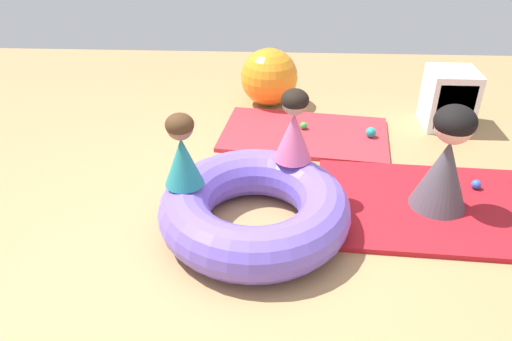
# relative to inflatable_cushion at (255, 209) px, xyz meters

# --- Properties ---
(ground_plane) EXTENTS (8.00, 8.00, 0.00)m
(ground_plane) POSITION_rel_inflatable_cushion_xyz_m (-0.03, -0.06, -0.18)
(ground_plane) COLOR tan
(gym_mat_front) EXTENTS (1.64, 1.10, 0.04)m
(gym_mat_front) POSITION_rel_inflatable_cushion_xyz_m (0.40, 1.44, -0.16)
(gym_mat_front) COLOR red
(gym_mat_front) RESTS_ON ground
(gym_mat_near_right) EXTENTS (1.78, 1.24, 0.04)m
(gym_mat_near_right) POSITION_rel_inflatable_cushion_xyz_m (1.34, 0.31, -0.16)
(gym_mat_near_right) COLOR #B21923
(gym_mat_near_right) RESTS_ON ground
(inflatable_cushion) EXTENTS (1.31, 1.31, 0.35)m
(inflatable_cushion) POSITION_rel_inflatable_cushion_xyz_m (0.00, 0.00, 0.00)
(inflatable_cushion) COLOR #7056D1
(inflatable_cushion) RESTS_ON ground
(child_in_pink) EXTENTS (0.39, 0.39, 0.54)m
(child_in_pink) POSITION_rel_inflatable_cushion_xyz_m (0.26, 0.40, 0.44)
(child_in_pink) COLOR #E5608E
(child_in_pink) RESTS_ON inflatable_cushion
(child_in_teal) EXTENTS (0.27, 0.27, 0.51)m
(child_in_teal) POSITION_rel_inflatable_cushion_xyz_m (-0.47, 0.03, 0.43)
(child_in_teal) COLOR teal
(child_in_teal) RESTS_ON inflatable_cushion
(adult_seated) EXTENTS (0.56, 0.56, 0.79)m
(adult_seated) POSITION_rel_inflatable_cushion_xyz_m (1.34, 0.31, 0.25)
(adult_seated) COLOR #4C4751
(adult_seated) RESTS_ON gym_mat_near_right
(play_ball_blue) EXTENTS (0.07, 0.07, 0.07)m
(play_ball_blue) POSITION_rel_inflatable_cushion_xyz_m (1.70, 0.54, -0.10)
(play_ball_blue) COLOR blue
(play_ball_blue) RESTS_ON gym_mat_near_right
(play_ball_teal) EXTENTS (0.09, 0.09, 0.09)m
(play_ball_teal) POSITION_rel_inflatable_cushion_xyz_m (1.01, 1.38, -0.09)
(play_ball_teal) COLOR teal
(play_ball_teal) RESTS_ON gym_mat_front
(play_ball_green) EXTENTS (0.07, 0.07, 0.07)m
(play_ball_green) POSITION_rel_inflatable_cushion_xyz_m (0.39, 1.51, -0.10)
(play_ball_green) COLOR green
(play_ball_green) RESTS_ON gym_mat_front
(exercise_ball_large) EXTENTS (0.60, 0.60, 0.60)m
(exercise_ball_large) POSITION_rel_inflatable_cushion_xyz_m (0.04, 2.19, 0.12)
(exercise_ball_large) COLOR orange
(exercise_ball_large) RESTS_ON ground
(storage_cube) EXTENTS (0.44, 0.44, 0.56)m
(storage_cube) POSITION_rel_inflatable_cushion_xyz_m (1.79, 1.73, 0.10)
(storage_cube) COLOR white
(storage_cube) RESTS_ON ground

